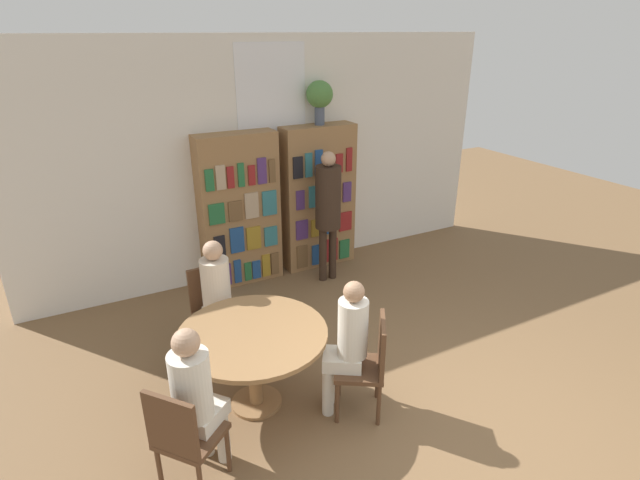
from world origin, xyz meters
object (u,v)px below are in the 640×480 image
(reading_table, at_px, (253,344))
(chair_far_side, at_px, (369,362))
(seated_reader_left, at_px, (218,295))
(librarian_standing, at_px, (328,203))
(flower_vase, at_px, (320,96))
(chair_left_side, at_px, (213,306))
(seated_reader_right, at_px, (347,341))
(seated_reader_back, at_px, (196,393))
(chair_near_camera, at_px, (183,435))
(bookshelf_left, at_px, (239,211))
(bookshelf_right, at_px, (318,198))

(reading_table, relative_size, chair_far_side, 1.39)
(seated_reader_left, height_order, librarian_standing, librarian_standing)
(flower_vase, height_order, seated_reader_left, flower_vase)
(chair_left_side, relative_size, seated_reader_right, 0.72)
(seated_reader_back, bearing_deg, librarian_standing, 95.42)
(chair_near_camera, bearing_deg, bookshelf_left, 113.86)
(reading_table, bearing_deg, chair_far_side, -32.58)
(seated_reader_left, xyz_separation_m, seated_reader_right, (0.70, -1.20, -0.02))
(chair_left_side, distance_m, seated_reader_right, 1.56)
(reading_table, relative_size, librarian_standing, 0.74)
(chair_left_side, height_order, chair_far_side, same)
(librarian_standing, bearing_deg, seated_reader_back, -135.16)
(bookshelf_left, relative_size, seated_reader_back, 1.53)
(bookshelf_right, relative_size, flower_vase, 3.53)
(reading_table, relative_size, seated_reader_right, 1.01)
(reading_table, bearing_deg, flower_vase, 51.17)
(flower_vase, relative_size, seated_reader_back, 0.43)
(chair_left_side, relative_size, seated_reader_left, 0.72)
(chair_left_side, distance_m, librarian_standing, 2.03)
(librarian_standing, bearing_deg, reading_table, -133.45)
(bookshelf_left, distance_m, chair_left_side, 1.62)
(bookshelf_right, bearing_deg, seated_reader_back, -131.05)
(bookshelf_left, xyz_separation_m, chair_near_camera, (-1.47, -2.91, -0.45))
(bookshelf_left, xyz_separation_m, flower_vase, (1.13, 0.01, 1.31))
(chair_left_side, xyz_separation_m, seated_reader_left, (0.01, -0.18, 0.21))
(seated_reader_back, bearing_deg, seated_reader_left, 116.98)
(flower_vase, relative_size, chair_left_side, 0.61)
(chair_left_side, relative_size, seated_reader_back, 0.71)
(flower_vase, xyz_separation_m, chair_left_side, (-1.91, -1.34, -1.77))
(reading_table, bearing_deg, chair_left_side, 93.42)
(chair_left_side, height_order, seated_reader_right, seated_reader_right)
(bookshelf_right, distance_m, seated_reader_left, 2.43)
(chair_near_camera, relative_size, seated_reader_right, 0.72)
(chair_far_side, bearing_deg, bookshelf_right, 12.67)
(chair_far_side, height_order, seated_reader_back, seated_reader_back)
(bookshelf_right, bearing_deg, bookshelf_left, -179.97)
(bookshelf_right, height_order, seated_reader_left, bookshelf_right)
(flower_vase, distance_m, chair_left_side, 2.93)
(bookshelf_left, xyz_separation_m, seated_reader_left, (-0.77, -1.52, -0.24))
(flower_vase, relative_size, chair_far_side, 0.61)
(seated_reader_right, relative_size, librarian_standing, 0.73)
(seated_reader_back, height_order, librarian_standing, librarian_standing)
(seated_reader_back, relative_size, librarian_standing, 0.74)
(chair_left_side, bearing_deg, flower_vase, -148.30)
(bookshelf_right, bearing_deg, reading_table, -128.52)
(chair_left_side, xyz_separation_m, seated_reader_right, (0.71, -1.38, 0.19))
(flower_vase, xyz_separation_m, seated_reader_left, (-1.90, -1.52, -1.55))
(seated_reader_back, bearing_deg, chair_near_camera, -90.00)
(bookshelf_right, xyz_separation_m, chair_near_camera, (-2.57, -2.91, -0.45))
(bookshelf_right, bearing_deg, chair_left_side, -144.63)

